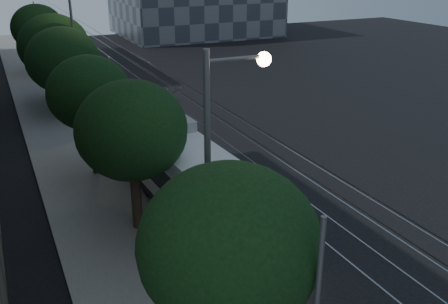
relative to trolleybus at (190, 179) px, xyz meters
The scene contains 18 objects.
ground 4.58m from the trolleybus, 23.43° to the right, with size 120.00×120.00×0.00m, color black.
sidewalk 18.75m from the trolleybus, 101.17° to the left, with size 5.00×90.00×0.15m, color gray.
tram_rails 19.48m from the trolleybus, 70.79° to the left, with size 4.52×90.00×0.02m.
overhead_wires 18.43m from the trolleybus, 93.42° to the left, with size 2.23×90.00×6.00m.
trolleybus is the anchor object (origin of this frame).
pickup_silver 7.74m from the trolleybus, 81.15° to the left, with size 2.77×6.00×1.67m, color #98999F.
car_white_a 16.96m from the trolleybus, 91.42° to the left, with size 1.49×3.71×1.26m, color #BCBCC0.
car_white_b 17.86m from the trolleybus, 88.45° to the left, with size 1.76×4.34×1.26m, color silver.
car_white_c 22.85m from the trolleybus, 89.12° to the left, with size 1.44×4.12×1.36m, color silver.
car_white_d 31.41m from the trolleybus, 89.21° to the left, with size 1.58×3.93×1.34m, color white.
tree_0 10.20m from the trolleybus, 105.40° to the right, with size 4.75×4.75×6.51m.
tree_1 3.88m from the trolleybus, behind, with size 4.59×4.59×6.68m.
tree_2 7.55m from the trolleybus, 115.41° to the left, with size 4.34×4.34×6.58m.
tree_3 18.24m from the trolleybus, 98.33° to the left, with size 5.28×5.28×6.63m.
tree_4 22.65m from the trolleybus, 96.69° to the left, with size 5.55×5.55×7.09m.
tree_5 33.82m from the trolleybus, 94.46° to the left, with size 5.06×5.06×6.92m.
streetlamp_near 7.64m from the trolleybus, 103.09° to the right, with size 2.17×0.44×8.82m.
streetlamp_far 21.10m from the trolleybus, 92.48° to the left, with size 2.73×0.44×11.50m.
Camera 1 is at (-11.28, -17.63, 11.22)m, focal length 40.00 mm.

